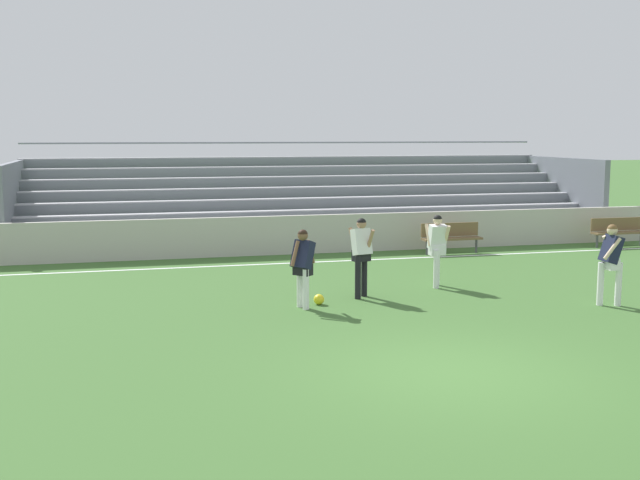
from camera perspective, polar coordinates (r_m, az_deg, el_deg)
The scene contains 11 objects.
ground_plane at distance 11.85m, azimuth 9.82°, elevation -9.51°, with size 160.00×160.00×0.00m, color #3D662D.
field_line_sideline at distance 21.25m, azimuth -1.42°, elevation -1.67°, with size 44.00×0.12×0.01m, color white.
sideline_wall at distance 22.70m, azimuth -2.32°, elevation 0.37°, with size 48.00×0.16×1.13m, color #BCB7AD.
bleacher_stand at distance 26.72m, azimuth -0.60°, elevation 3.25°, with size 19.48×5.73×3.20m.
bench_centre_sideline at distance 23.12m, azimuth 9.59°, elevation 0.35°, with size 1.80×0.40×0.90m.
bench_near_wall_gap at distance 25.91m, azimuth 21.03°, elevation 0.74°, with size 1.80×0.40×0.90m.
player_dark_overlapping at distance 15.61m, azimuth -1.27°, elevation -1.62°, with size 0.61×0.54×1.61m.
player_white_wide_left at distance 16.62m, azimuth 3.05°, elevation -0.75°, with size 0.45×0.58×1.72m.
player_dark_trailing_run at distance 16.91m, azimuth 20.56°, elevation -1.20°, with size 0.59×0.46×1.68m.
player_white_pressing_high at distance 18.00m, azimuth 8.59°, elevation -0.31°, with size 0.44×0.53×1.66m.
soccer_ball at distance 16.08m, azimuth -0.08°, elevation -4.38°, with size 0.22×0.22×0.22m, color yellow.
Camera 1 is at (-4.71, -10.30, 3.51)m, focal length 43.62 mm.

